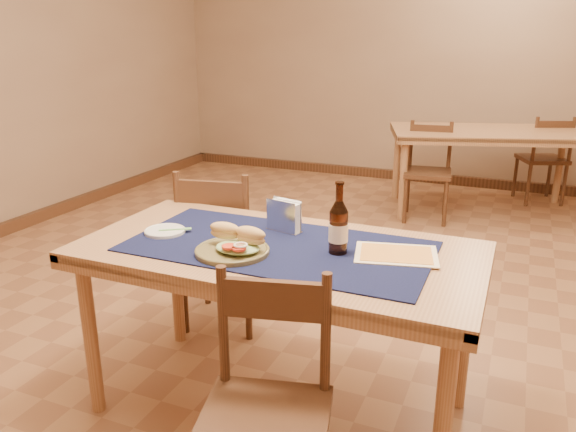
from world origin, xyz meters
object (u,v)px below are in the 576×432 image
at_px(sandwich_plate, 235,246).
at_px(chair_main_far, 222,245).
at_px(back_table, 489,139).
at_px(main_table, 278,266).
at_px(napkin_holder, 284,217).
at_px(beer_bottle, 338,227).
at_px(chair_main_near, 266,409).

bearing_deg(sandwich_plate, chair_main_far, 123.16).
height_order(back_table, chair_main_far, chair_main_far).
height_order(main_table, napkin_holder, napkin_holder).
xyz_separation_m(beer_bottle, napkin_holder, (-0.29, 0.15, -0.04)).
relative_size(back_table, beer_bottle, 6.68).
bearing_deg(chair_main_far, main_table, -44.22).
bearing_deg(back_table, chair_main_far, -112.22).
height_order(main_table, sandwich_plate, sandwich_plate).
distance_m(chair_main_far, sandwich_plate, 0.90).
bearing_deg(chair_main_near, beer_bottle, 86.98).
relative_size(chair_main_far, napkin_holder, 5.46).
relative_size(main_table, sandwich_plate, 5.56).
distance_m(main_table, beer_bottle, 0.31).
bearing_deg(chair_main_far, chair_main_near, -55.22).
bearing_deg(chair_main_far, back_table, 67.78).
distance_m(main_table, back_table, 3.45).
height_order(back_table, napkin_holder, napkin_holder).
bearing_deg(beer_bottle, back_table, 84.41).
relative_size(chair_main_near, sandwich_plate, 2.98).
relative_size(back_table, chair_main_far, 2.07).
distance_m(sandwich_plate, napkin_holder, 0.32).
relative_size(main_table, beer_bottle, 5.70).
distance_m(main_table, napkin_holder, 0.23).
xyz_separation_m(chair_main_far, sandwich_plate, (0.46, -0.71, 0.31)).
bearing_deg(back_table, chair_main_near, -95.20).
height_order(chair_main_near, napkin_holder, napkin_holder).
distance_m(beer_bottle, napkin_holder, 0.33).
distance_m(back_table, chair_main_far, 3.06).
bearing_deg(napkin_holder, chair_main_far, 143.41).
bearing_deg(napkin_holder, sandwich_plate, -103.29).
xyz_separation_m(back_table, beer_bottle, (-0.33, -3.38, 0.19)).
xyz_separation_m(main_table, sandwich_plate, (-0.12, -0.14, 0.12)).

